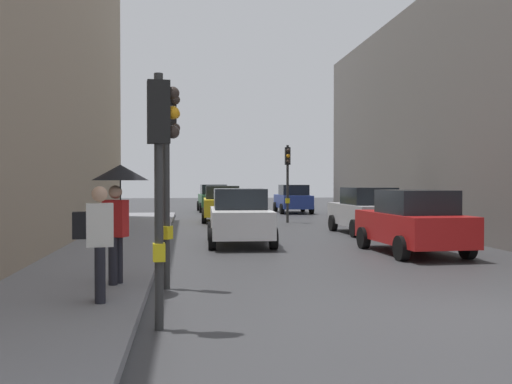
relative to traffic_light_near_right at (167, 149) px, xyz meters
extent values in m
plane|color=#38383A|center=(4.57, -2.52, -2.59)|extent=(120.00, 120.00, 0.00)
cube|color=gray|center=(-1.70, 3.48, -2.51)|extent=(2.76, 40.00, 0.16)
cylinder|color=#2D2D2D|center=(-0.02, 0.01, -0.71)|extent=(0.12, 0.12, 3.76)
cube|color=black|center=(-0.02, 0.01, 0.65)|extent=(0.38, 0.36, 0.84)
cube|color=yellow|center=(-0.02, 0.01, -1.54)|extent=(0.24, 0.25, 0.24)
sphere|color=#2D231E|center=(0.15, -0.08, 0.91)|extent=(0.18, 0.18, 0.18)
sphere|color=orange|center=(0.15, -0.08, 0.65)|extent=(0.18, 0.18, 0.18)
sphere|color=#2D231E|center=(0.15, -0.08, 0.39)|extent=(0.18, 0.18, 0.18)
cylinder|color=#2D2D2D|center=(-0.02, -2.99, -0.87)|extent=(0.12, 0.12, 3.45)
cube|color=black|center=(-0.02, -2.99, 0.34)|extent=(0.32, 0.27, 0.84)
cube|color=yellow|center=(-0.02, -2.99, -1.54)|extent=(0.18, 0.22, 0.24)
sphere|color=#2D231E|center=(0.17, -2.97, 0.60)|extent=(0.18, 0.18, 0.18)
sphere|color=orange|center=(0.17, -2.97, 0.34)|extent=(0.18, 0.18, 0.18)
sphere|color=#2D231E|center=(0.17, -2.97, 0.08)|extent=(0.18, 0.18, 0.18)
cylinder|color=#2D2D2D|center=(5.16, 16.68, -0.73)|extent=(0.12, 0.12, 3.72)
cube|color=black|center=(5.16, 16.68, 0.60)|extent=(0.25, 0.31, 0.84)
cube|color=yellow|center=(5.16, 16.68, -1.54)|extent=(0.20, 0.17, 0.24)
sphere|color=#2D231E|center=(5.15, 16.49, 0.86)|extent=(0.18, 0.18, 0.18)
sphere|color=orange|center=(5.15, 16.49, 0.60)|extent=(0.18, 0.18, 0.18)
sphere|color=#2D231E|center=(5.15, 16.49, 0.34)|extent=(0.18, 0.18, 0.18)
cube|color=silver|center=(2.02, 7.36, -1.87)|extent=(1.92, 4.25, 0.80)
cube|color=black|center=(2.02, 7.61, -1.15)|extent=(1.65, 2.04, 0.64)
cylinder|color=black|center=(2.88, 5.99, -2.27)|extent=(0.24, 0.65, 0.64)
cylinder|color=black|center=(1.08, 6.04, -2.27)|extent=(0.24, 0.65, 0.64)
cylinder|color=black|center=(2.95, 8.69, -2.27)|extent=(0.24, 0.65, 0.64)
cylinder|color=black|center=(1.15, 8.73, -2.27)|extent=(0.24, 0.65, 0.64)
cube|color=#BCBCC1|center=(7.12, 10.57, -1.87)|extent=(1.96, 4.27, 0.80)
cube|color=black|center=(7.13, 10.32, -1.15)|extent=(1.68, 2.06, 0.64)
cylinder|color=black|center=(6.17, 11.89, -2.27)|extent=(0.24, 0.65, 0.64)
cylinder|color=black|center=(7.97, 11.96, -2.27)|extent=(0.24, 0.65, 0.64)
cylinder|color=black|center=(6.27, 9.19, -2.27)|extent=(0.24, 0.65, 0.64)
cylinder|color=black|center=(8.07, 9.26, -2.27)|extent=(0.24, 0.65, 0.64)
cube|color=yellow|center=(2.09, 17.85, -1.87)|extent=(1.91, 4.25, 0.80)
cube|color=black|center=(2.10, 18.10, -1.15)|extent=(1.65, 2.04, 0.64)
cylinder|color=black|center=(2.95, 16.48, -2.27)|extent=(0.24, 0.65, 0.64)
cylinder|color=black|center=(1.15, 16.53, -2.27)|extent=(0.24, 0.65, 0.64)
cylinder|color=black|center=(3.03, 19.18, -2.27)|extent=(0.24, 0.65, 0.64)
cylinder|color=black|center=(1.23, 19.23, -2.27)|extent=(0.24, 0.65, 0.64)
cube|color=navy|center=(6.94, 25.00, -1.87)|extent=(1.82, 4.21, 0.80)
cube|color=black|center=(6.94, 24.75, -1.15)|extent=(1.61, 2.01, 0.64)
cylinder|color=black|center=(6.05, 26.35, -2.27)|extent=(0.22, 0.64, 0.64)
cylinder|color=black|center=(7.85, 26.35, -2.27)|extent=(0.22, 0.64, 0.64)
cylinder|color=black|center=(6.04, 23.65, -2.27)|extent=(0.22, 0.64, 0.64)
cylinder|color=black|center=(7.84, 23.65, -2.27)|extent=(0.22, 0.64, 0.64)
cube|color=#2D6038|center=(2.10, 27.23, -1.87)|extent=(1.95, 4.26, 0.80)
cube|color=black|center=(2.09, 27.48, -1.15)|extent=(1.67, 2.06, 0.64)
cylinder|color=black|center=(3.05, 25.91, -2.27)|extent=(0.24, 0.65, 0.64)
cylinder|color=black|center=(1.25, 25.85, -2.27)|extent=(0.24, 0.65, 0.64)
cylinder|color=black|center=(2.95, 28.61, -2.27)|extent=(0.24, 0.65, 0.64)
cylinder|color=black|center=(1.15, 28.55, -2.27)|extent=(0.24, 0.65, 0.64)
cube|color=red|center=(6.53, 4.55, -1.87)|extent=(2.02, 4.29, 0.80)
cube|color=black|center=(6.54, 4.30, -1.15)|extent=(1.70, 2.08, 0.64)
cylinder|color=black|center=(5.55, 5.85, -2.27)|extent=(0.25, 0.65, 0.64)
cylinder|color=black|center=(7.35, 5.94, -2.27)|extent=(0.25, 0.65, 0.64)
cylinder|color=black|center=(5.70, 3.15, -2.27)|extent=(0.25, 0.65, 0.64)
cylinder|color=black|center=(7.50, 3.25, -2.27)|extent=(0.25, 0.65, 0.64)
cylinder|color=black|center=(-0.88, -0.17, -2.01)|extent=(0.16, 0.16, 0.85)
cylinder|color=black|center=(-0.95, -0.35, -2.01)|extent=(0.16, 0.16, 0.85)
cube|color=red|center=(-0.92, -0.26, -1.25)|extent=(0.47, 0.39, 0.66)
sphere|color=tan|center=(-0.92, -0.26, -0.78)|extent=(0.24, 0.24, 0.24)
cylinder|color=black|center=(-0.82, -0.30, -1.00)|extent=(0.02, 0.02, 0.90)
cone|color=black|center=(-0.82, -0.30, -0.43)|extent=(1.00, 1.00, 0.28)
cylinder|color=black|center=(-0.98, -1.72, -2.01)|extent=(0.16, 0.16, 0.85)
cylinder|color=black|center=(-0.95, -1.92, -2.01)|extent=(0.16, 0.16, 0.85)
cube|color=silver|center=(-0.97, -1.82, -1.25)|extent=(0.44, 0.32, 0.66)
sphere|color=tan|center=(-0.97, -1.82, -0.78)|extent=(0.24, 0.24, 0.24)
cube|color=black|center=(-1.26, -1.87, -1.25)|extent=(0.24, 0.31, 0.40)
camera|label=1|loc=(0.35, -10.91, -0.58)|focal=40.98mm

